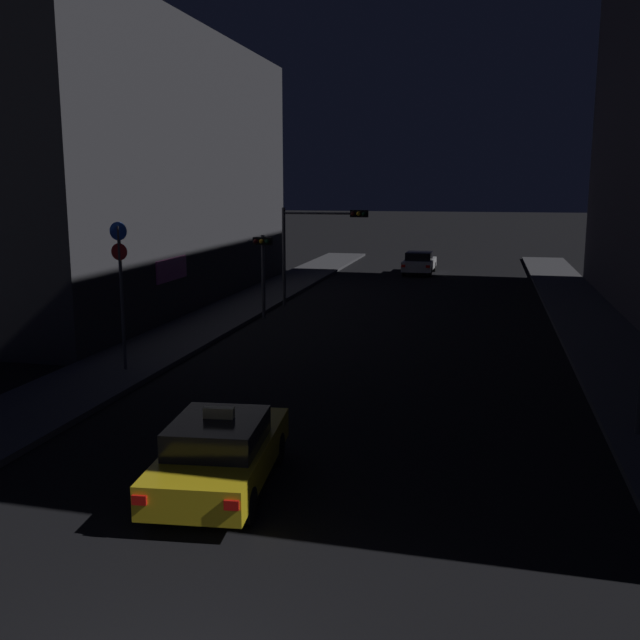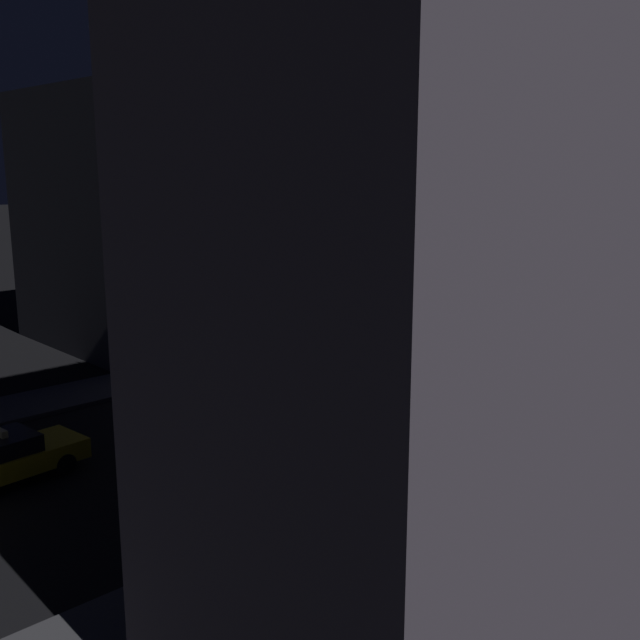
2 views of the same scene
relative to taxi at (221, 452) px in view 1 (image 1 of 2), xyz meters
name	(u,v)px [view 1 (image 1 of 2)]	position (x,y,z in m)	size (l,w,h in m)	color
sidewalk_left	(239,308)	(-6.23, 18.98, -0.66)	(3.01, 53.39, 0.16)	#424247
sidewalk_right	(589,322)	(8.99, 18.98, -0.66)	(3.01, 53.39, 0.16)	#424247
building_facade_left	(103,171)	(-13.21, 19.94, 5.54)	(11.02, 24.22, 12.56)	#333338
taxi	(221,452)	(0.00, 0.00, 0.00)	(2.22, 4.60, 1.62)	yellow
far_car	(419,262)	(0.60, 34.43, 0.00)	(1.88, 4.48, 1.42)	#B7B7BC
traffic_light_overhead	(318,235)	(-2.86, 20.45, 2.65)	(4.02, 0.42, 4.60)	#47474C
traffic_light_left_kerb	(263,259)	(-4.48, 17.16, 1.83)	(0.80, 0.42, 3.56)	#47474C
sign_pole_left	(121,283)	(-5.81, 7.34, 2.04)	(0.54, 0.10, 4.42)	#47474C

